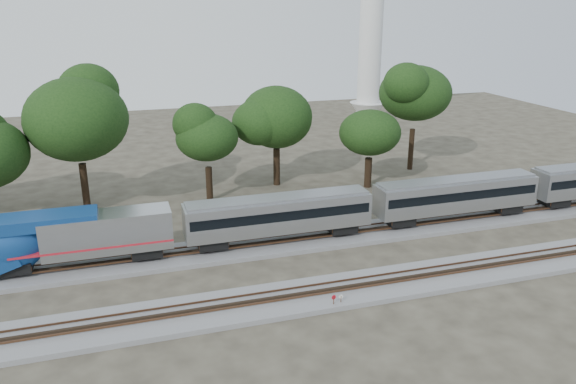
% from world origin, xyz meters
% --- Properties ---
extents(ground, '(160.00, 160.00, 0.00)m').
position_xyz_m(ground, '(0.00, 0.00, 0.00)').
color(ground, '#383328').
rests_on(ground, ground).
extents(track_far, '(160.00, 5.00, 0.73)m').
position_xyz_m(track_far, '(0.00, 6.00, 0.21)').
color(track_far, slate).
rests_on(track_far, ground).
extents(track_near, '(160.00, 5.00, 0.73)m').
position_xyz_m(track_near, '(0.00, -4.00, 0.21)').
color(track_near, slate).
rests_on(track_near, ground).
extents(switch_stand_red, '(0.36, 0.10, 1.13)m').
position_xyz_m(switch_stand_red, '(5.37, -6.01, 0.72)').
color(switch_stand_red, '#512D19').
rests_on(switch_stand_red, ground).
extents(switch_stand_white, '(0.32, 0.06, 1.01)m').
position_xyz_m(switch_stand_white, '(5.98, -5.90, 0.65)').
color(switch_stand_white, '#512D19').
rests_on(switch_stand_white, ground).
extents(switch_lever, '(0.52, 0.33, 0.30)m').
position_xyz_m(switch_lever, '(7.46, -5.74, 0.15)').
color(switch_lever, '#512D19').
rests_on(switch_lever, ground).
extents(tree_3, '(10.24, 10.24, 14.44)m').
position_xyz_m(tree_3, '(-12.30, 20.19, 10.07)').
color(tree_3, black).
rests_on(tree_3, ground).
extents(tree_4, '(7.42, 7.42, 10.46)m').
position_xyz_m(tree_4, '(0.77, 20.11, 7.28)').
color(tree_4, black).
rests_on(tree_4, ground).
extents(tree_5, '(8.51, 8.51, 12.00)m').
position_xyz_m(tree_5, '(9.63, 23.58, 8.36)').
color(tree_5, black).
rests_on(tree_5, ground).
extents(tree_6, '(6.83, 6.83, 9.63)m').
position_xyz_m(tree_6, '(19.87, 19.40, 6.69)').
color(tree_6, black).
rests_on(tree_6, ground).
extents(tree_7, '(10.33, 10.33, 14.56)m').
position_xyz_m(tree_7, '(28.55, 24.74, 10.15)').
color(tree_7, black).
rests_on(tree_7, ground).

